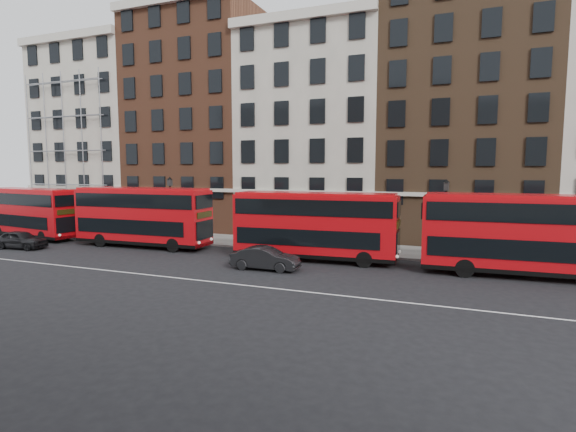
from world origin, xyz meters
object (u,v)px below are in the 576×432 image
at_px(bus_b, 142,215).
at_px(car_front, 265,258).
at_px(bus_c, 314,224).
at_px(bus_d, 525,233).
at_px(car_rear, 21,240).
at_px(bus_a, 30,212).

xyz_separation_m(bus_b, car_front, (12.34, -3.72, -1.81)).
bearing_deg(car_front, bus_c, -30.02).
xyz_separation_m(bus_d, car_rear, (-35.06, -4.16, -1.82)).
height_order(bus_a, bus_d, bus_d).
bearing_deg(car_rear, car_front, -95.10).
distance_m(bus_a, car_rear, 6.05).
relative_size(car_rear, car_front, 0.98).
xyz_separation_m(bus_b, bus_d, (26.80, -0.00, 0.02)).
relative_size(bus_a, bus_b, 0.96).
distance_m(bus_b, bus_c, 14.25).
xyz_separation_m(bus_a, bus_d, (39.12, -0.01, 0.16)).
bearing_deg(bus_d, car_front, -168.19).
relative_size(bus_a, car_rear, 2.59).
distance_m(bus_c, car_rear, 22.96).
bearing_deg(car_front, bus_a, 78.58).
relative_size(bus_a, bus_d, 0.95).
xyz_separation_m(bus_a, car_front, (24.66, -3.73, -1.67)).
bearing_deg(bus_c, car_front, -120.67).
height_order(bus_d, car_front, bus_d).
height_order(bus_a, car_front, bus_a).
bearing_deg(car_rear, bus_a, 37.95).
height_order(bus_b, car_front, bus_b).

